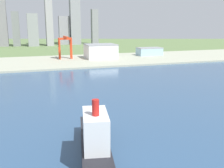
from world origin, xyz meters
TOP-DOWN VIEW (x-y plane):
  - ground_plane at (0.00, 300.00)m, footprint 2400.00×2400.00m
  - water_bay at (0.00, 240.00)m, footprint 840.00×360.00m
  - industrial_pier at (0.00, 490.00)m, footprint 840.00×140.00m
  - cargo_ship at (-13.86, 188.66)m, footprint 22.66×58.74m
  - port_crane_red at (21.71, 509.04)m, footprint 20.84×39.23m
  - warehouse_main at (77.22, 501.12)m, footprint 48.69×40.64m
  - warehouse_annex at (169.85, 511.55)m, footprint 43.33×24.08m
  - distant_skyline at (-40.50, 817.03)m, footprint 364.90×47.92m

SIDE VIEW (x-z plane):
  - ground_plane at x=0.00m, z-range 0.00..0.00m
  - water_bay at x=0.00m, z-range 0.00..0.15m
  - industrial_pier at x=0.00m, z-range 0.00..2.50m
  - cargo_ship at x=-13.86m, z-range -6.36..23.11m
  - warehouse_annex at x=169.85m, z-range 2.52..16.21m
  - warehouse_main at x=77.22m, z-range 2.52..25.24m
  - port_crane_red at x=21.71m, z-range 10.08..46.06m
  - distant_skyline at x=-40.50m, z-range -16.90..142.37m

